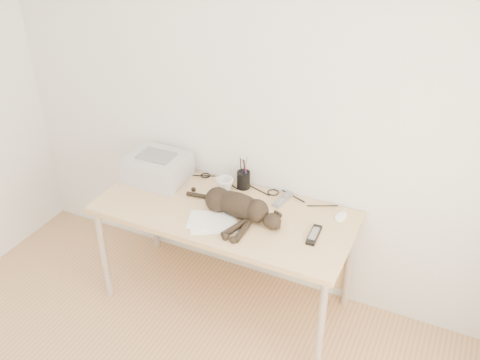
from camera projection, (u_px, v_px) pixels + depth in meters
The scene contains 11 objects.
wall_back at pixel (249, 105), 3.28m from camera, with size 3.50×3.50×0.00m, color silver.
desk at pixel (231, 220), 3.43m from camera, with size 1.60×0.70×0.74m.
printer at pixel (158, 167), 3.57m from camera, with size 0.39×0.33×0.18m.
papers at pixel (212, 222), 3.18m from camera, with size 0.36×0.31×0.01m.
cat at pixel (235, 206), 3.21m from camera, with size 0.69×0.36×0.16m.
mug at pixel (225, 186), 3.44m from camera, with size 0.11×0.11×0.10m, color white.
pen_cup at pixel (243, 179), 3.49m from camera, with size 0.09×0.09×0.22m.
remote_grey at pixel (283, 200), 3.37m from camera, with size 0.05×0.19×0.02m, color slate.
remote_black at pixel (314, 235), 3.06m from camera, with size 0.05×0.19×0.02m, color black.
mouse at pixel (341, 215), 3.22m from camera, with size 0.07×0.12×0.04m, color white.
cable_tangle at pixel (245, 185), 3.53m from camera, with size 1.36×0.08×0.01m, color black, non-canonical shape.
Camera 1 is at (1.25, -1.03, 2.61)m, focal length 40.00 mm.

